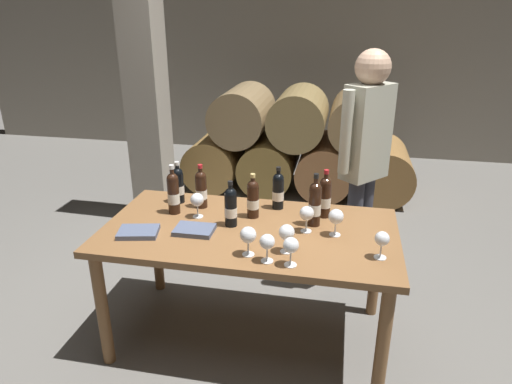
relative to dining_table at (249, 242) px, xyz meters
name	(u,v)px	position (x,y,z in m)	size (l,w,h in m)	color
ground_plane	(250,334)	(0.00, 0.00, -0.67)	(14.00, 14.00, 0.00)	#66635E
cellar_back_wall	(314,51)	(0.00, 4.20, 0.73)	(10.00, 0.24, 2.80)	gray
barrel_stack	(298,144)	(0.00, 2.60, -0.13)	(2.49, 0.90, 1.15)	olive
stone_pillar	(146,85)	(-1.30, 1.60, 0.63)	(0.32, 0.32, 2.60)	gray
dining_table	(249,242)	(0.00, 0.00, 0.00)	(1.70, 0.90, 0.76)	brown
wine_bottle_0	(315,203)	(0.36, 0.12, 0.23)	(0.07, 0.07, 0.32)	black
wine_bottle_1	(253,198)	(-0.01, 0.16, 0.21)	(0.07, 0.07, 0.28)	black
wine_bottle_2	(231,206)	(-0.11, 0.02, 0.21)	(0.07, 0.07, 0.28)	black
wine_bottle_3	(178,185)	(-0.53, 0.29, 0.21)	(0.07, 0.07, 0.28)	black
wine_bottle_4	(173,193)	(-0.50, 0.12, 0.23)	(0.07, 0.07, 0.31)	black
wine_bottle_5	(201,189)	(-0.36, 0.25, 0.22)	(0.07, 0.07, 0.29)	black
wine_bottle_6	(278,190)	(0.12, 0.32, 0.21)	(0.07, 0.07, 0.28)	black
wine_bottle_7	(325,197)	(0.41, 0.26, 0.22)	(0.07, 0.07, 0.30)	black
wine_glass_0	(267,243)	(0.17, -0.34, 0.20)	(0.08, 0.08, 0.15)	white
wine_glass_1	(197,200)	(-0.34, 0.09, 0.20)	(0.08, 0.08, 0.16)	white
wine_glass_2	(336,217)	(0.49, 0.01, 0.20)	(0.08, 0.08, 0.16)	white
wine_glass_3	(291,246)	(0.29, -0.36, 0.20)	(0.08, 0.08, 0.15)	white
wine_glass_4	(287,233)	(0.25, -0.23, 0.20)	(0.08, 0.08, 0.16)	white
wine_glass_5	(382,240)	(0.73, -0.20, 0.20)	(0.07, 0.07, 0.15)	white
wine_glass_6	(307,214)	(0.33, 0.03, 0.20)	(0.08, 0.08, 0.16)	white
wine_glass_7	(248,236)	(0.06, -0.30, 0.20)	(0.09, 0.09, 0.16)	white
tasting_notebook	(138,232)	(-0.60, -0.19, 0.11)	(0.22, 0.16, 0.03)	#4C5670
leather_ledger	(194,230)	(-0.30, -0.11, 0.11)	(0.22, 0.16, 0.03)	#4C5670
sommelier_presenting	(365,151)	(0.65, 0.75, 0.37)	(0.35, 0.39, 1.72)	#383842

